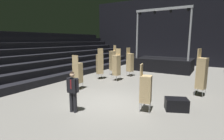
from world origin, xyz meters
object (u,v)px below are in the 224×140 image
at_px(chair_stack_front_left, 113,60).
at_px(chair_stack_rear_right, 117,65).
at_px(stage_riser, 164,63).
at_px(chair_stack_mid_left, 100,64).
at_px(chair_stack_mid_centre, 130,62).
at_px(equipment_road_case, 176,104).
at_px(chair_stack_rear_left, 202,73).
at_px(chair_stack_front_right, 146,88).
at_px(man_with_tie, 73,90).
at_px(chair_stack_mid_right, 78,72).

distance_m(chair_stack_front_left, chair_stack_rear_right, 2.08).
distance_m(stage_riser, chair_stack_mid_left, 6.94).
xyz_separation_m(stage_riser, chair_stack_mid_centre, (-1.64, -4.09, 0.47)).
bearing_deg(chair_stack_mid_centre, chair_stack_front_left, -67.18).
bearing_deg(equipment_road_case, chair_stack_rear_left, 75.48).
bearing_deg(chair_stack_front_left, chair_stack_rear_right, 162.55).
distance_m(chair_stack_front_left, chair_stack_front_right, 7.64).
xyz_separation_m(chair_stack_front_left, chair_stack_rear_left, (6.79, -2.37, 0.00)).
bearing_deg(man_with_tie, chair_stack_front_left, -79.36).
relative_size(chair_stack_mid_centre, equipment_road_case, 2.56).
relative_size(man_with_tie, chair_stack_rear_right, 0.73).
height_order(chair_stack_mid_left, chair_stack_rear_right, same).
height_order(chair_stack_rear_left, equipment_road_case, chair_stack_rear_left).
xyz_separation_m(stage_riser, equipment_road_case, (3.02, -9.32, -0.43)).
relative_size(man_with_tie, chair_stack_rear_left, 0.68).
relative_size(chair_stack_mid_left, equipment_road_case, 2.56).
distance_m(chair_stack_mid_left, equipment_road_case, 6.97).
height_order(chair_stack_front_left, equipment_road_case, chair_stack_front_left).
relative_size(chair_stack_front_left, chair_stack_rear_left, 1.00).
xyz_separation_m(stage_riser, chair_stack_rear_left, (3.69, -6.74, 0.56)).
xyz_separation_m(chair_stack_mid_right, chair_stack_mid_centre, (0.99, 5.03, 0.13)).
xyz_separation_m(chair_stack_rear_left, equipment_road_case, (-0.67, -2.58, -0.98)).
bearing_deg(chair_stack_mid_right, chair_stack_rear_right, 71.21).
bearing_deg(man_with_tie, chair_stack_mid_centre, -90.37).
bearing_deg(chair_stack_mid_right, chair_stack_front_right, -16.12).
bearing_deg(chair_stack_front_left, chair_stack_mid_right, 129.38).
relative_size(stage_riser, chair_stack_mid_left, 2.42).
height_order(stage_riser, chair_stack_mid_right, stage_riser).
bearing_deg(stage_riser, chair_stack_mid_centre, -111.79).
bearing_deg(equipment_road_case, chair_stack_rear_right, 145.31).
distance_m(stage_riser, man_with_tie, 11.72).
height_order(chair_stack_mid_left, equipment_road_case, chair_stack_mid_left).
height_order(man_with_tie, equipment_road_case, man_with_tie).
distance_m(chair_stack_front_right, chair_stack_mid_centre, 7.00).
relative_size(man_with_tie, chair_stack_mid_left, 0.73).
relative_size(chair_stack_mid_left, chair_stack_rear_left, 0.93).
distance_m(man_with_tie, chair_stack_rear_left, 6.52).
bearing_deg(chair_stack_mid_centre, chair_stack_front_right, 42.81).
bearing_deg(chair_stack_rear_left, chair_stack_front_left, -93.93).
xyz_separation_m(man_with_tie, chair_stack_front_right, (2.46, 1.60, 0.03)).
bearing_deg(chair_stack_front_left, chair_stack_rear_left, -165.52).
bearing_deg(stage_riser, equipment_road_case, -72.05).
distance_m(man_with_tie, chair_stack_mid_centre, 7.69).
distance_m(chair_stack_mid_centre, chair_stack_rear_left, 5.95).
bearing_deg(chair_stack_mid_left, man_with_tie, -118.44).
relative_size(chair_stack_front_right, chair_stack_rear_right, 0.85).
height_order(chair_stack_front_left, chair_stack_front_right, chair_stack_front_left).
bearing_deg(chair_stack_rear_right, equipment_road_case, 157.24).
bearing_deg(chair_stack_mid_right, chair_stack_rear_left, 16.77).
distance_m(stage_riser, chair_stack_rear_right, 6.27).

